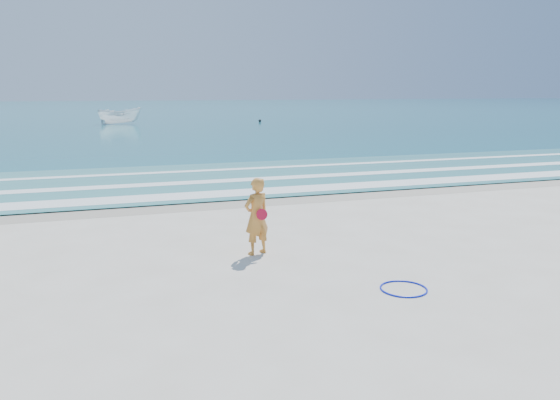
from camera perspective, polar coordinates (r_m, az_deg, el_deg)
name	(u,v)px	position (r m, az deg, el deg)	size (l,w,h in m)	color
ground	(314,288)	(11.12, 3.54, -9.17)	(400.00, 400.00, 0.00)	silver
wet_sand	(219,202)	(19.45, -6.41, -0.23)	(400.00, 2.40, 0.00)	#B2A893
ocean	(117,110)	(114.77, -16.68, 9.02)	(400.00, 190.00, 0.04)	#19727F
shallow	(195,179)	(24.27, -8.90, 2.14)	(400.00, 10.00, 0.01)	#59B7AD
foam_near	(212,194)	(20.69, -7.17, 0.60)	(400.00, 1.40, 0.01)	white
foam_mid	(198,182)	(23.49, -8.57, 1.86)	(400.00, 0.90, 0.01)	white
foam_far	(186,171)	(26.71, -9.80, 2.97)	(400.00, 0.60, 0.01)	white
hoop	(404,289)	(11.29, 12.79, -9.03)	(0.94, 0.94, 0.03)	#0B1DD6
boat	(120,116)	(65.96, -16.39, 8.44)	(1.83, 4.87, 1.88)	white
buoy	(260,121)	(67.30, -2.12, 8.28)	(0.34, 0.34, 0.34)	black
woman	(257,216)	(13.08, -2.46, -1.71)	(0.80, 0.66, 1.87)	orange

